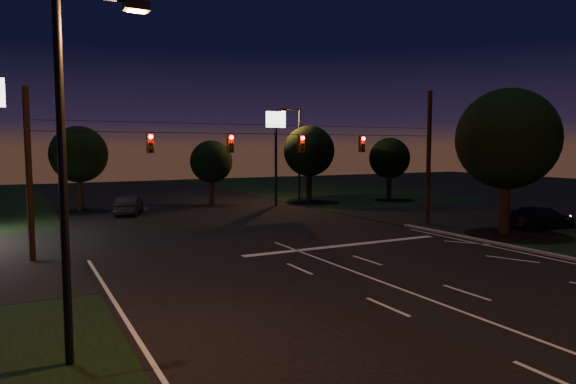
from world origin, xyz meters
TOP-DOWN VIEW (x-y plane):
  - ground at (0.00, 0.00)m, footprint 140.00×140.00m
  - cross_street_right at (20.00, 16.00)m, footprint 20.00×16.00m
  - stop_bar at (3.00, 11.50)m, footprint 12.00×0.50m
  - utility_pole_right at (12.00, 15.00)m, footprint 0.30×0.30m
  - utility_pole_left at (-12.00, 15.00)m, footprint 0.28×0.28m
  - signal_span at (-0.00, 14.96)m, footprint 24.00×0.40m
  - pole_sign_right at (8.00, 30.00)m, footprint 1.80×0.30m
  - street_light_left at (-11.24, 2.00)m, footprint 2.20×0.35m
  - street_light_right_far at (11.24, 32.00)m, footprint 2.20×0.35m
  - tree_right_near at (13.53, 10.17)m, footprint 6.00×6.00m
  - tree_far_b at (-7.98, 34.13)m, footprint 4.60×4.60m
  - tree_far_c at (3.02, 33.10)m, footprint 3.80×3.80m
  - tree_far_d at (12.02, 31.13)m, footprint 4.80×4.80m
  - tree_far_e at (20.02, 29.11)m, footprint 4.00×4.00m
  - car_oncoming_a at (-4.82, 31.87)m, footprint 2.79×4.46m
  - car_oncoming_b at (-4.90, 29.91)m, footprint 3.02×4.81m
  - car_cross at (17.43, 10.43)m, footprint 5.13×2.32m

SIDE VIEW (x-z plane):
  - ground at x=0.00m, z-range 0.00..0.00m
  - cross_street_right at x=20.00m, z-range -0.01..0.01m
  - utility_pole_right at x=12.00m, z-range -4.50..4.50m
  - utility_pole_left at x=-12.00m, z-range -4.00..4.00m
  - stop_bar at x=3.00m, z-range 0.00..0.01m
  - car_oncoming_a at x=-4.82m, z-range 0.00..1.42m
  - car_cross at x=17.43m, z-range 0.00..1.46m
  - car_oncoming_b at x=-4.90m, z-range 0.00..1.50m
  - tree_far_c at x=3.02m, z-range 0.97..6.83m
  - tree_far_e at x=20.02m, z-range 1.03..7.20m
  - tree_far_b at x=-7.98m, z-range 1.12..8.10m
  - tree_far_d at x=12.02m, z-range 1.18..8.47m
  - street_light_left at x=-11.24m, z-range 0.74..9.74m
  - street_light_right_far at x=11.24m, z-range 0.74..9.74m
  - signal_span at x=0.00m, z-range 4.72..6.28m
  - tree_right_near at x=13.53m, z-range 1.30..10.06m
  - pole_sign_right at x=8.00m, z-range 2.04..10.44m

